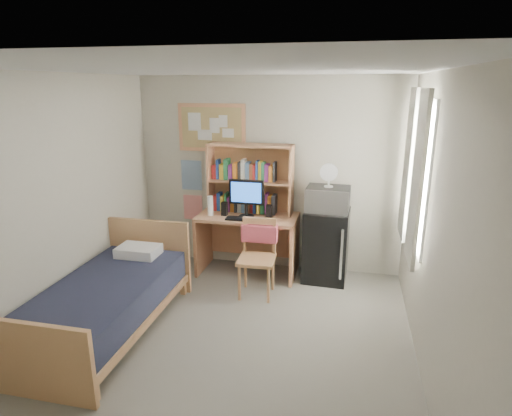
% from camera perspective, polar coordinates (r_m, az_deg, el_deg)
% --- Properties ---
extents(floor, '(3.60, 4.20, 0.02)m').
position_cam_1_polar(floor, '(4.41, -4.04, -18.25)').
color(floor, gray).
rests_on(floor, ground).
extents(ceiling, '(3.60, 4.20, 0.02)m').
position_cam_1_polar(ceiling, '(3.65, -4.88, 18.00)').
color(ceiling, silver).
rests_on(ceiling, wall_back).
extents(wall_back, '(3.60, 0.04, 2.60)m').
position_cam_1_polar(wall_back, '(5.80, 1.65, 4.41)').
color(wall_back, beige).
rests_on(wall_back, floor).
extents(wall_front, '(3.60, 0.04, 2.60)m').
position_cam_1_polar(wall_front, '(2.11, -22.29, -19.10)').
color(wall_front, beige).
rests_on(wall_front, floor).
extents(wall_left, '(0.04, 4.20, 2.60)m').
position_cam_1_polar(wall_left, '(4.67, -26.05, -0.16)').
color(wall_left, beige).
rests_on(wall_left, floor).
extents(wall_right, '(0.04, 4.20, 2.60)m').
position_cam_1_polar(wall_right, '(3.74, 23.04, -3.57)').
color(wall_right, beige).
rests_on(wall_right, floor).
extents(window_unit, '(0.10, 1.40, 1.70)m').
position_cam_1_polar(window_unit, '(4.80, 20.48, 4.58)').
color(window_unit, white).
rests_on(window_unit, wall_right).
extents(curtain_left, '(0.04, 0.55, 1.70)m').
position_cam_1_polar(curtain_left, '(4.41, 20.73, 3.60)').
color(curtain_left, silver).
rests_on(curtain_left, wall_right).
extents(curtain_right, '(0.04, 0.55, 1.70)m').
position_cam_1_polar(curtain_right, '(5.19, 19.61, 5.46)').
color(curtain_right, silver).
rests_on(curtain_right, wall_right).
extents(bulletin_board, '(0.94, 0.03, 0.64)m').
position_cam_1_polar(bulletin_board, '(5.89, -5.92, 10.61)').
color(bulletin_board, tan).
rests_on(bulletin_board, wall_back).
extents(poster_wave, '(0.30, 0.01, 0.42)m').
position_cam_1_polar(poster_wave, '(6.11, -8.58, 4.34)').
color(poster_wave, '#245A93').
rests_on(poster_wave, wall_back).
extents(poster_japan, '(0.28, 0.01, 0.36)m').
position_cam_1_polar(poster_japan, '(6.22, -8.40, 0.10)').
color(poster_japan, red).
rests_on(poster_japan, wall_back).
extents(desk, '(1.32, 0.67, 0.82)m').
position_cam_1_polar(desk, '(5.77, -1.10, -4.89)').
color(desk, tan).
rests_on(desk, floor).
extents(desk_chair, '(0.49, 0.49, 0.94)m').
position_cam_1_polar(desk_chair, '(5.15, 0.07, -6.81)').
color(desk_chair, tan).
rests_on(desk_chair, floor).
extents(mini_fridge, '(0.58, 0.58, 0.94)m').
position_cam_1_polar(mini_fridge, '(5.65, 9.30, -4.89)').
color(mini_fridge, black).
rests_on(mini_fridge, floor).
extents(bed, '(1.00, 2.00, 0.55)m').
position_cam_1_polar(bed, '(4.76, -19.34, -12.42)').
color(bed, black).
rests_on(bed, floor).
extents(hutch, '(1.13, 0.30, 0.92)m').
position_cam_1_polar(hutch, '(5.66, -0.76, 3.90)').
color(hutch, tan).
rests_on(hutch, desk).
extents(monitor, '(0.45, 0.04, 0.48)m').
position_cam_1_polar(monitor, '(5.51, -1.29, 1.22)').
color(monitor, black).
rests_on(monitor, desk).
extents(keyboard, '(0.46, 0.15, 0.02)m').
position_cam_1_polar(keyboard, '(5.45, -1.64, -1.49)').
color(keyboard, black).
rests_on(keyboard, desk).
extents(speaker_left, '(0.07, 0.07, 0.18)m').
position_cam_1_polar(speaker_left, '(5.64, -4.23, -0.10)').
color(speaker_left, black).
rests_on(speaker_left, desk).
extents(speaker_right, '(0.07, 0.07, 0.18)m').
position_cam_1_polar(speaker_right, '(5.49, 1.75, -0.50)').
color(speaker_right, black).
rests_on(speaker_right, desk).
extents(water_bottle, '(0.08, 0.08, 0.26)m').
position_cam_1_polar(water_bottle, '(5.64, -6.10, 0.31)').
color(water_bottle, white).
rests_on(water_bottle, desk).
extents(hoodie, '(0.44, 0.15, 0.21)m').
position_cam_1_polar(hoodie, '(5.24, 0.48, -3.37)').
color(hoodie, '#E95869').
rests_on(hoodie, desk_chair).
extents(microwave, '(0.55, 0.43, 0.31)m').
position_cam_1_polar(microwave, '(5.45, 9.57, 1.19)').
color(microwave, silver).
rests_on(microwave, mini_fridge).
extents(desk_fan, '(0.23, 0.23, 0.27)m').
position_cam_1_polar(desk_fan, '(5.38, 9.71, 4.18)').
color(desk_fan, white).
rests_on(desk_fan, microwave).
extents(pillow, '(0.47, 0.33, 0.11)m').
position_cam_1_polar(pillow, '(5.21, -15.39, -5.54)').
color(pillow, white).
rests_on(pillow, bed).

